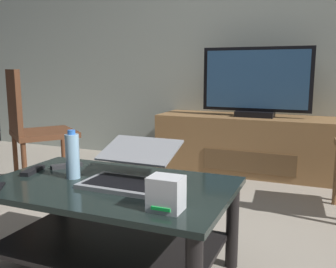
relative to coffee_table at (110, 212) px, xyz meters
name	(u,v)px	position (x,y,z in m)	size (l,w,h in m)	color
back_wall	(246,21)	(0.13, 2.34, 1.10)	(6.40, 0.12, 2.80)	#A8B2A8
coffee_table	(110,212)	(0.00, 0.00, 0.00)	(1.09, 0.67, 0.44)	black
media_cabinet	(254,145)	(0.30, 2.02, -0.04)	(1.77, 0.52, 0.52)	olive
television	(256,84)	(0.30, 2.00, 0.51)	(0.96, 0.20, 0.61)	black
side_chair	(32,125)	(-1.15, 0.79, 0.23)	(0.62, 0.62, 0.94)	#59331E
laptop	(130,170)	(0.08, 0.06, 0.19)	(0.36, 0.39, 0.17)	gray
router_box	(166,194)	(0.36, -0.20, 0.20)	(0.12, 0.10, 0.13)	silver
water_bottle_near	(72,156)	(-0.20, 0.01, 0.24)	(0.06, 0.06, 0.23)	#99C6E5
tv_remote	(33,170)	(-0.45, 0.01, 0.15)	(0.04, 0.16, 0.02)	black
soundbar_remote	(67,166)	(-0.35, 0.15, 0.15)	(0.04, 0.16, 0.02)	#2D2D30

